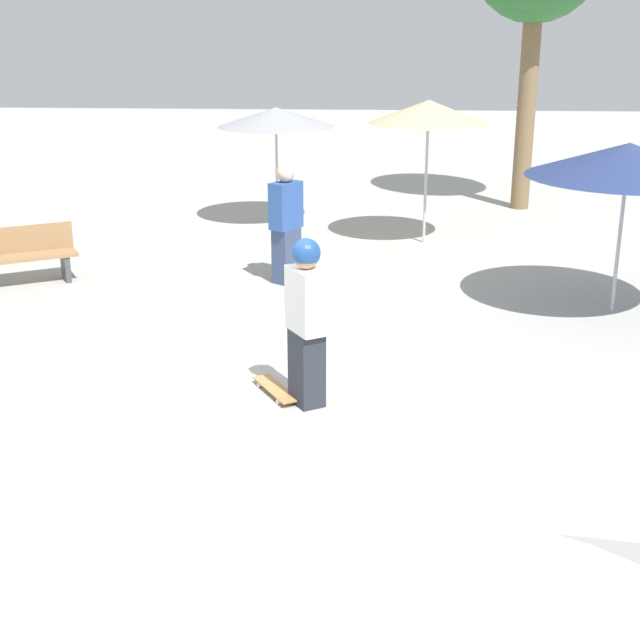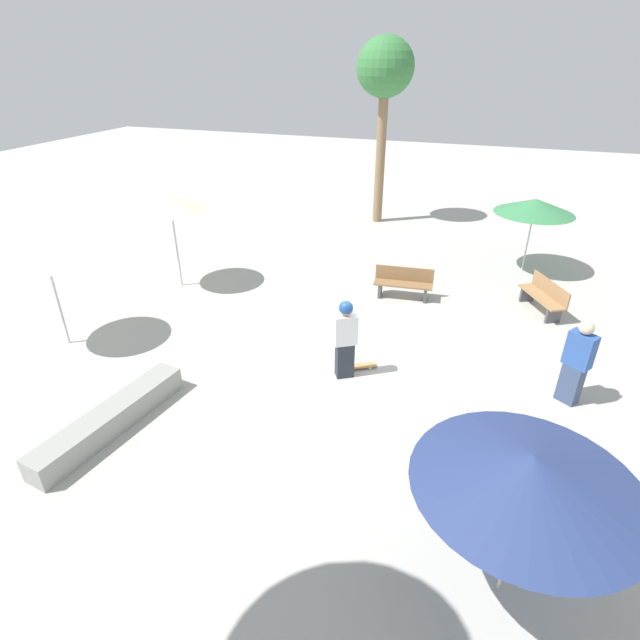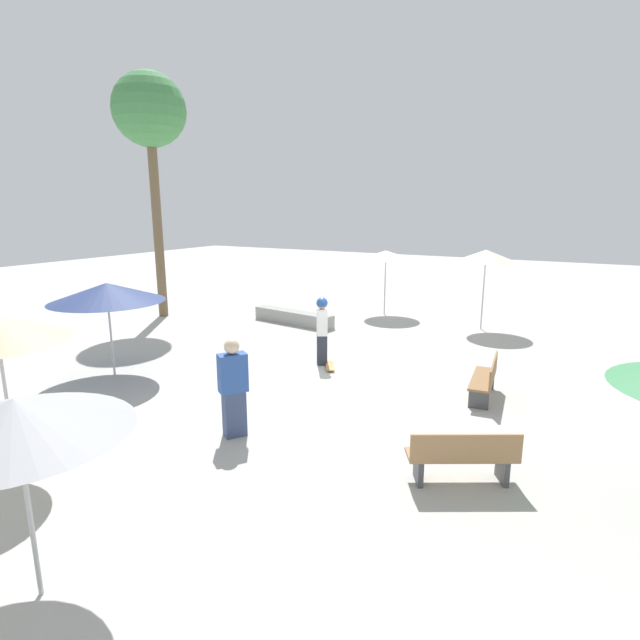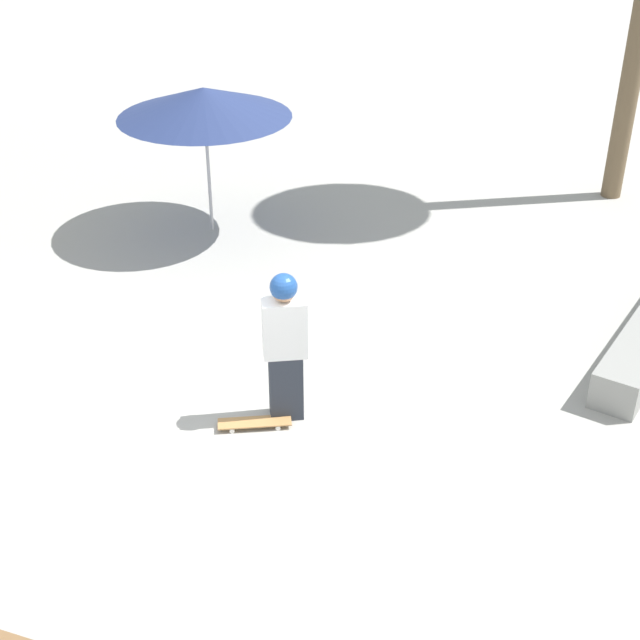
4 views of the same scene
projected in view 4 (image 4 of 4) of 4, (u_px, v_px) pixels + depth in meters
name	position (u px, v px, depth m)	size (l,w,h in m)	color
ground_plane	(231.00, 460.00, 9.22)	(60.00, 60.00, 0.00)	#B2AFA8
skater_main	(285.00, 342.00, 9.43)	(0.46, 0.53, 1.75)	#282D38
skateboard	(255.00, 422.00, 9.69)	(0.58, 0.79, 0.07)	#B7844C
shade_umbrella_navy	(204.00, 102.00, 13.11)	(2.61, 2.61, 2.27)	#B7B7BC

